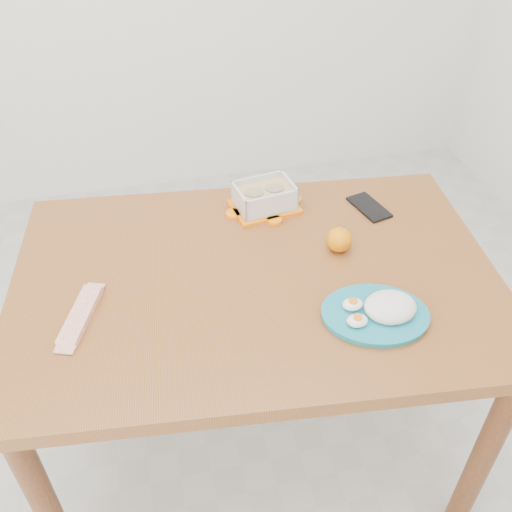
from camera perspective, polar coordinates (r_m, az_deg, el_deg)
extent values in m
plane|color=#B7B7B2|center=(1.96, -4.49, -20.66)|extent=(3.50, 3.50, 0.00)
cube|color=brown|center=(1.44, 0.00, -2.44)|extent=(1.29, 0.93, 0.04)
cylinder|color=brown|center=(1.58, -20.03, -22.86)|extent=(0.06, 0.06, 0.71)
cylinder|color=brown|center=(1.67, 21.70, -18.25)|extent=(0.06, 0.06, 0.71)
cylinder|color=brown|center=(1.99, -17.23, -5.05)|extent=(0.06, 0.06, 0.71)
cylinder|color=brown|center=(2.06, 14.00, -2.37)|extent=(0.06, 0.06, 0.71)
cube|color=orange|center=(1.65, 0.85, 4.95)|extent=(0.20, 0.17, 0.01)
cube|color=silver|center=(1.63, 0.86, 6.07)|extent=(0.18, 0.14, 0.07)
cube|color=tan|center=(1.64, 0.86, 5.89)|extent=(0.17, 0.13, 0.04)
cylinder|color=#988864|center=(1.62, -0.17, 6.12)|extent=(0.06, 0.06, 0.02)
cylinder|color=#988864|center=(1.64, 1.88, 6.58)|extent=(0.06, 0.06, 0.02)
sphere|color=orange|center=(1.50, 8.31, 1.61)|extent=(0.07, 0.07, 0.07)
cylinder|color=teal|center=(1.35, 11.80, -5.79)|extent=(0.30, 0.30, 0.02)
ellipsoid|color=silver|center=(1.33, 13.35, -4.64)|extent=(0.14, 0.13, 0.05)
ellipsoid|color=white|center=(1.33, 9.64, -4.79)|extent=(0.06, 0.05, 0.02)
ellipsoid|color=white|center=(1.30, 10.10, -6.39)|extent=(0.06, 0.05, 0.02)
cube|color=red|center=(1.38, -17.14, -5.66)|extent=(0.11, 0.19, 0.02)
cube|color=black|center=(1.69, 11.24, 4.82)|extent=(0.10, 0.15, 0.01)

